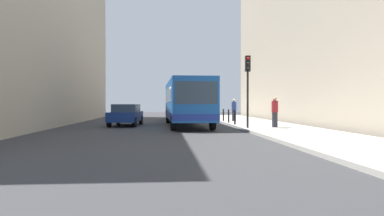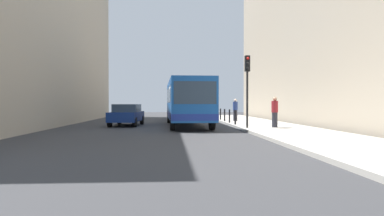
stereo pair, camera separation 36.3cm
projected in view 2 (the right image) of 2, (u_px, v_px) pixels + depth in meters
The scene contains 15 objects.
ground_plane at pixel (184, 128), 21.46m from camera, with size 80.00×80.00×0.00m, color #38383A.
sidewalk at pixel (270, 127), 21.80m from camera, with size 4.40×40.00×0.15m, color #ADA89E.
building_left at pixel (19, 20), 24.63m from camera, with size 7.00×32.00×14.81m, color #B2A38C.
building_right at pixel (335, 27), 26.09m from camera, with size 7.00×32.00×14.55m, color #B2A38C.
bus at pixel (187, 101), 23.88m from camera, with size 2.83×11.09×3.00m.
car_beside_bus at pixel (127, 114), 24.11m from camera, with size 2.11×4.51×1.48m.
car_behind_bus at pixel (179, 111), 33.43m from camera, with size 2.01×4.47×1.48m.
traffic_light at pixel (247, 78), 19.81m from camera, with size 0.28×0.33×4.10m.
bollard_near at pixel (235, 117), 22.94m from camera, with size 0.11×0.11×0.95m, color black.
bollard_mid at pixel (229, 116), 25.17m from camera, with size 0.11×0.11×0.95m, color black.
bollard_far at pixel (225, 115), 27.41m from camera, with size 0.11×0.11×0.95m, color black.
bollard_farthest at pixel (220, 114), 29.65m from camera, with size 0.11×0.11×0.95m, color black.
pedestrian_near_signal at pixel (275, 112), 20.18m from camera, with size 0.38×0.38×1.77m.
pedestrian_mid_sidewalk at pixel (275, 111), 23.63m from camera, with size 0.38×0.38×1.79m.
pedestrian_far_sidewalk at pixel (235, 110), 27.47m from camera, with size 0.38×0.38×1.75m.
Camera 2 is at (-0.84, -21.43, 1.53)m, focal length 32.68 mm.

